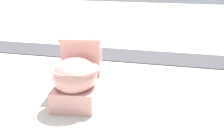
% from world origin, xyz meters
% --- Properties ---
extents(ground_plane, '(14.00, 14.00, 0.00)m').
position_xyz_m(ground_plane, '(0.00, 0.00, 0.00)').
color(ground_plane, beige).
extents(gravel_strip, '(0.56, 8.00, 0.01)m').
position_xyz_m(gravel_strip, '(-1.38, 0.50, 0.01)').
color(gravel_strip, '#423F44').
rests_on(gravel_strip, ground).
extents(toilet, '(0.68, 0.46, 0.52)m').
position_xyz_m(toilet, '(0.04, -0.04, 0.22)').
color(toilet, '#E09E93').
rests_on(toilet, ground).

